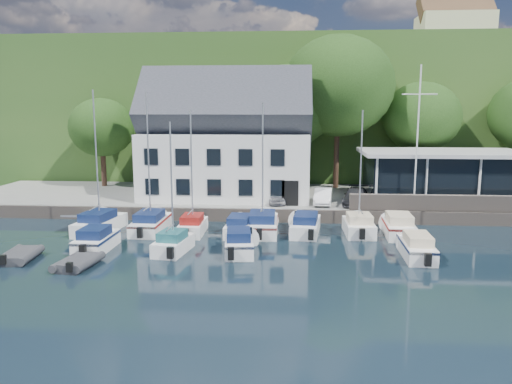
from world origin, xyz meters
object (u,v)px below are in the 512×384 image
(boat_r1_4, at_px, (263,167))
(boat_r2_0, at_px, (96,238))
(car_silver, at_px, (276,197))
(dinghy_0, at_px, (20,254))
(car_white, at_px, (323,196))
(boat_r1_7, at_px, (398,224))
(boat_r2_4, at_px, (417,245))
(flagpole, at_px, (417,138))
(boat_r1_3, at_px, (240,224))
(boat_r1_1, at_px, (149,168))
(car_dgrey, at_px, (356,196))
(boat_r1_6, at_px, (361,170))
(club_pavilion, at_px, (441,176))
(car_blue, at_px, (388,196))
(boat_r1_2, at_px, (192,174))
(boat_r2_2, at_px, (239,241))
(boat_r1_0, at_px, (97,166))
(dinghy_1, at_px, (78,261))
(harbor_building, at_px, (227,146))
(boat_r1_5, at_px, (306,223))
(boat_r2_1, at_px, (172,183))

(boat_r1_4, xyz_separation_m, boat_r2_0, (-9.90, -5.01, -3.88))
(car_silver, bearing_deg, dinghy_0, -145.33)
(car_white, relative_size, boat_r1_4, 0.42)
(boat_r1_7, distance_m, boat_r2_4, 5.06)
(flagpole, relative_size, boat_r1_3, 1.90)
(boat_r1_1, distance_m, boat_r1_3, 7.41)
(car_dgrey, relative_size, flagpole, 0.41)
(car_dgrey, height_order, flagpole, flagpole)
(boat_r1_6, relative_size, boat_r1_7, 1.42)
(boat_r1_3, xyz_separation_m, boat_r1_7, (10.86, 0.50, 0.09))
(club_pavilion, relative_size, car_blue, 3.28)
(boat_r1_2, xyz_separation_m, boat_r2_2, (3.69, -4.36, -3.43))
(boat_r1_0, relative_size, boat_r2_0, 1.73)
(flagpole, distance_m, boat_r1_6, 6.76)
(dinghy_0, relative_size, dinghy_1, 1.02)
(car_dgrey, relative_size, boat_r1_7, 0.71)
(car_silver, bearing_deg, car_white, -6.41)
(flagpole, relative_size, boat_r1_7, 1.72)
(boat_r1_0, distance_m, boat_r1_1, 3.56)
(flagpole, bearing_deg, boat_r1_3, -158.79)
(car_dgrey, relative_size, boat_r1_3, 0.78)
(car_blue, height_order, boat_r1_4, boat_r1_4)
(boat_r1_1, xyz_separation_m, boat_r1_7, (17.20, 0.19, -3.73))
(car_silver, distance_m, boat_r1_0, 13.99)
(harbor_building, height_order, car_dgrey, harbor_building)
(car_blue, distance_m, boat_r1_4, 11.65)
(car_dgrey, height_order, boat_r1_6, boat_r1_6)
(car_blue, distance_m, boat_r1_5, 8.83)
(dinghy_0, bearing_deg, car_silver, 36.24)
(car_blue, xyz_separation_m, boat_r1_5, (-6.65, -5.72, -0.97))
(boat_r1_3, xyz_separation_m, boat_r1_5, (4.55, 0.57, 0.05))
(club_pavilion, xyz_separation_m, boat_r1_5, (-11.38, -8.15, -2.33))
(boat_r1_3, bearing_deg, boat_r2_1, -124.19)
(boat_r2_0, distance_m, dinghy_0, 4.29)
(boat_r1_0, relative_size, boat_r1_7, 1.49)
(car_silver, relative_size, flagpole, 0.30)
(car_silver, xyz_separation_m, boat_r1_3, (-2.28, -6.11, -0.87))
(boat_r1_6, bearing_deg, boat_r1_4, 179.91)
(boat_r1_1, height_order, boat_r2_1, boat_r1_1)
(car_blue, relative_size, boat_r1_3, 0.71)
(boat_r1_5, bearing_deg, car_silver, 118.59)
(boat_r1_2, bearing_deg, car_blue, 23.00)
(car_white, distance_m, boat_r1_7, 7.50)
(boat_r1_0, bearing_deg, boat_r1_1, 14.04)
(boat_r1_5, relative_size, boat_r2_1, 0.78)
(flagpole, relative_size, boat_r1_6, 1.21)
(boat_r1_6, xyz_separation_m, boat_r1_7, (2.66, -0.08, -3.67))
(boat_r1_5, bearing_deg, boat_r1_2, -168.47)
(harbor_building, bearing_deg, boat_r1_6, -40.11)
(boat_r1_5, height_order, dinghy_1, boat_r1_5)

